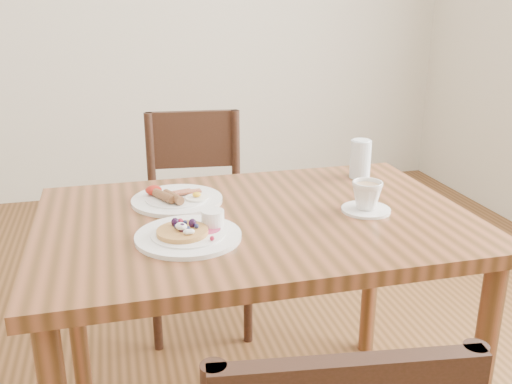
% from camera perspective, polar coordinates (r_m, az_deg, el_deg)
% --- Properties ---
extents(dining_table, '(1.20, 0.80, 0.75)m').
position_cam_1_polar(dining_table, '(1.63, 0.00, -5.60)').
color(dining_table, brown).
rests_on(dining_table, ground).
extents(chair_far, '(0.46, 0.46, 0.88)m').
position_cam_1_polar(chair_far, '(2.38, -5.94, -1.78)').
color(chair_far, '#341B13').
rests_on(chair_far, ground).
extents(pancake_plate, '(0.27, 0.27, 0.06)m').
position_cam_1_polar(pancake_plate, '(1.46, -6.62, -4.08)').
color(pancake_plate, white).
rests_on(pancake_plate, dining_table).
extents(breakfast_plate, '(0.27, 0.27, 0.04)m').
position_cam_1_polar(breakfast_plate, '(1.71, -8.04, -0.66)').
color(breakfast_plate, white).
rests_on(breakfast_plate, dining_table).
extents(teacup_saucer, '(0.14, 0.14, 0.09)m').
position_cam_1_polar(teacup_saucer, '(1.65, 11.01, -0.57)').
color(teacup_saucer, white).
rests_on(teacup_saucer, dining_table).
extents(water_glass, '(0.07, 0.07, 0.13)m').
position_cam_1_polar(water_glass, '(1.95, 10.39, 3.27)').
color(water_glass, silver).
rests_on(water_glass, dining_table).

